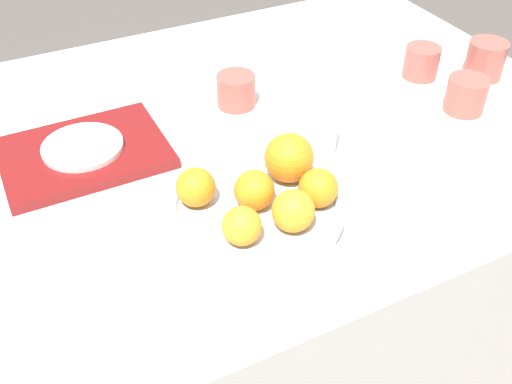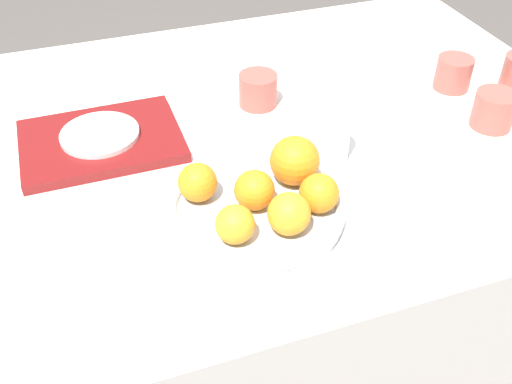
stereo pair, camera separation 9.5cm
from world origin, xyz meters
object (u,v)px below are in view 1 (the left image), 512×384
at_px(serving_tray, 84,153).
at_px(cup_3, 421,62).
at_px(orange_5, 242,226).
at_px(cup_1, 485,60).
at_px(cup_0, 236,91).
at_px(orange_1, 289,158).
at_px(orange_2, 196,187).
at_px(orange_4, 318,188).
at_px(cup_2, 466,95).
at_px(fruit_platter, 256,209).
at_px(napkin, 274,70).
at_px(orange_3, 293,211).
at_px(orange_0, 254,190).
at_px(side_plate, 83,147).
at_px(water_glass, 315,129).

relative_size(serving_tray, cup_3, 3.86).
distance_m(orange_5, cup_1, 0.76).
bearing_deg(cup_0, cup_1, -14.10).
distance_m(orange_1, orange_2, 0.17).
distance_m(orange_4, cup_0, 0.37).
distance_m(orange_5, cup_0, 0.43).
height_order(orange_4, cup_2, orange_4).
bearing_deg(cup_1, cup_0, 165.90).
xyz_separation_m(orange_1, orange_2, (-0.16, 0.01, -0.01)).
bearing_deg(orange_2, fruit_platter, -32.31).
relative_size(cup_0, napkin, 0.65).
height_order(orange_5, cup_1, cup_1).
bearing_deg(napkin, orange_3, -114.92).
relative_size(orange_5, napkin, 0.49).
height_order(cup_3, napkin, cup_3).
height_order(orange_4, napkin, orange_4).
distance_m(orange_2, orange_3, 0.16).
distance_m(orange_0, orange_2, 0.09).
height_order(orange_3, napkin, orange_3).
distance_m(orange_0, cup_0, 0.35).
xyz_separation_m(serving_tray, cup_3, (0.75, -0.03, 0.03)).
distance_m(side_plate, cup_2, 0.76).
bearing_deg(water_glass, cup_3, 22.32).
height_order(orange_1, orange_5, orange_1).
distance_m(orange_0, napkin, 0.49).
bearing_deg(cup_3, cup_1, -26.94).
distance_m(orange_0, cup_3, 0.59).
height_order(orange_5, side_plate, orange_5).
bearing_deg(napkin, cup_1, -29.30).
bearing_deg(orange_3, napkin, 65.08).
relative_size(fruit_platter, orange_2, 4.49).
bearing_deg(cup_0, orange_5, -114.03).
relative_size(orange_2, orange_5, 1.07).
distance_m(side_plate, napkin, 0.48).
height_order(orange_0, serving_tray, orange_0).
xyz_separation_m(fruit_platter, side_plate, (-0.21, 0.28, 0.01)).
height_order(cup_0, cup_1, cup_1).
relative_size(orange_1, orange_4, 1.30).
xyz_separation_m(orange_3, cup_3, (0.51, 0.32, -0.02)).
distance_m(orange_1, cup_1, 0.60).
xyz_separation_m(orange_0, orange_2, (-0.08, 0.05, -0.00)).
bearing_deg(orange_1, orange_0, -154.73).
distance_m(orange_3, cup_2, 0.53).
relative_size(fruit_platter, orange_5, 4.78).
relative_size(orange_1, napkin, 0.68).
bearing_deg(cup_2, orange_0, -169.55).
distance_m(serving_tray, cup_3, 0.75).
distance_m(orange_3, napkin, 0.54).
relative_size(orange_4, serving_tray, 0.22).
distance_m(orange_5, water_glass, 0.28).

